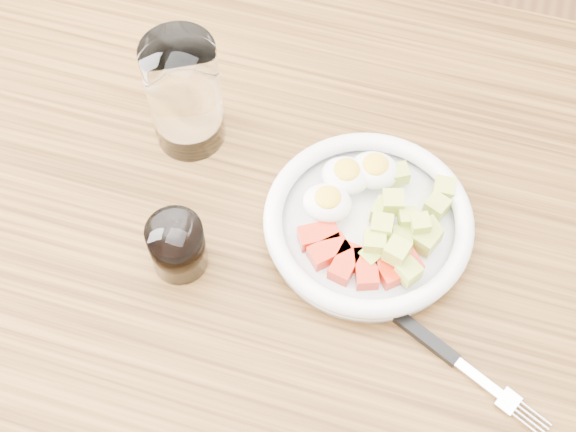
% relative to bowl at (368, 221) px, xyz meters
% --- Properties ---
extents(ground, '(4.00, 4.00, 0.00)m').
position_rel_bowl_xyz_m(ground, '(-0.08, -0.04, -0.79)').
color(ground, brown).
rests_on(ground, ground).
extents(dining_table, '(1.50, 0.90, 0.77)m').
position_rel_bowl_xyz_m(dining_table, '(-0.08, -0.04, -0.12)').
color(dining_table, brown).
rests_on(dining_table, ground).
extents(bowl, '(0.25, 0.25, 0.06)m').
position_rel_bowl_xyz_m(bowl, '(0.00, 0.00, 0.00)').
color(bowl, white).
rests_on(bowl, dining_table).
extents(fork, '(0.21, 0.11, 0.01)m').
position_rel_bowl_xyz_m(fork, '(0.11, -0.13, -0.02)').
color(fork, black).
rests_on(fork, dining_table).
extents(water_glass, '(0.09, 0.09, 0.16)m').
position_rel_bowl_xyz_m(water_glass, '(-0.25, 0.07, 0.06)').
color(water_glass, white).
rests_on(water_glass, dining_table).
extents(coffee_glass, '(0.07, 0.07, 0.07)m').
position_rel_bowl_xyz_m(coffee_glass, '(-0.20, -0.10, 0.01)').
color(coffee_glass, white).
rests_on(coffee_glass, dining_table).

